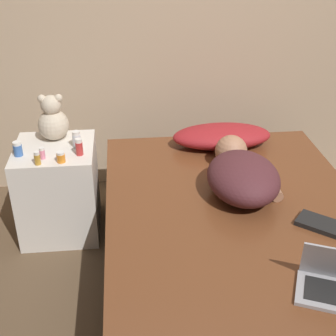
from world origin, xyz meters
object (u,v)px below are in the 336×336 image
Objects in this scene: teddy_bear at (53,120)px; bottle_red at (79,147)px; person_lying at (242,173)px; bottle_pink at (42,153)px; pillow at (222,136)px; bottle_orange at (61,157)px; book at (320,224)px; bottle_amber at (37,158)px; bottle_blue at (18,149)px; bottle_clear at (77,139)px.

teddy_bear is 2.86× the size of bottle_red.
person_lying reaches higher than bottle_pink.
bottle_orange is at bearing -162.38° from pillow.
bottle_orange is at bearing -25.72° from bottle_pink.
bottle_orange is at bearing 154.85° from book.
teddy_bear reaches higher than person_lying.
bottle_amber is at bearing -100.32° from teddy_bear.
bottle_blue is 0.34m from bottle_red.
teddy_bear is 0.33m from bottle_amber.
bottle_blue is (-0.18, -0.20, -0.08)m from teddy_bear.
bottle_blue is at bearing 155.23° from book.
bottle_blue is 0.15m from bottle_pink.
pillow is at bearing 108.12° from book.
bottle_orange is 0.19m from bottle_clear.
bottle_red is at bearing 39.31° from bottle_orange.
bottle_pink is 0.12m from bottle_orange.
bottle_blue is at bearing -132.07° from teddy_bear.
pillow is 7.38× the size of bottle_blue.
bottle_red is at bearing 22.78° from bottle_amber.
bottle_orange is 0.62× the size of bottle_clear.
person_lying reaches higher than bottle_blue.
bottle_red is 0.41× the size of book.
bottle_orange is (0.25, -0.10, -0.01)m from bottle_blue.
bottle_red is (0.10, 0.08, 0.02)m from bottle_orange.
person_lying reaches higher than book.
book is (1.37, -0.57, -0.12)m from bottle_amber.
teddy_bear is at bearing -179.98° from pillow.
person_lying is 2.37× the size of teddy_bear.
teddy_bear is 0.29m from bottle_red.
bottle_clear is at bearing 67.24° from bottle_orange.
person_lying is at bearing -24.95° from bottle_clear.
bottle_red is (0.16, -0.23, -0.07)m from teddy_bear.
teddy_bear reaches higher than bottle_amber.
bottle_red reaches higher than bottle_pink.
bottle_pink is (0.14, -0.05, -0.01)m from bottle_blue.
teddy_bear is 3.70× the size of bottle_amber.
teddy_bear is (-1.02, 0.53, 0.12)m from person_lying.
bottle_pink is at bearing -99.21° from teddy_bear.
person_lying is 10.81× the size of bottle_orange.
bottle_pink reaches higher than bottle_orange.
bottle_red reaches higher than pillow.
teddy_bear is at bearing 125.44° from bottle_red.
bottle_amber is (-1.08, 0.22, 0.04)m from person_lying.
teddy_bear is 1.16× the size of book.
bottle_amber is 0.07m from bottle_pink.
bottle_amber is 1.13× the size of bottle_pink.
pillow is 0.54m from person_lying.
bottle_orange is (0.12, 0.01, -0.01)m from bottle_amber.
bottle_blue is 1.36× the size of bottle_orange.
bottle_blue is at bearing 166.18° from person_lying.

